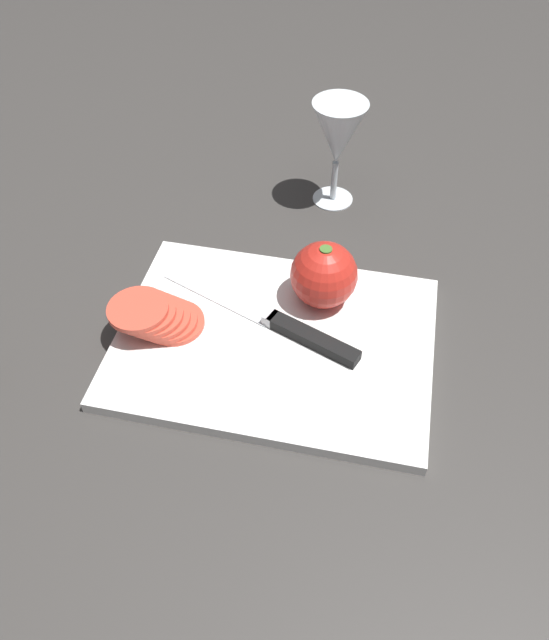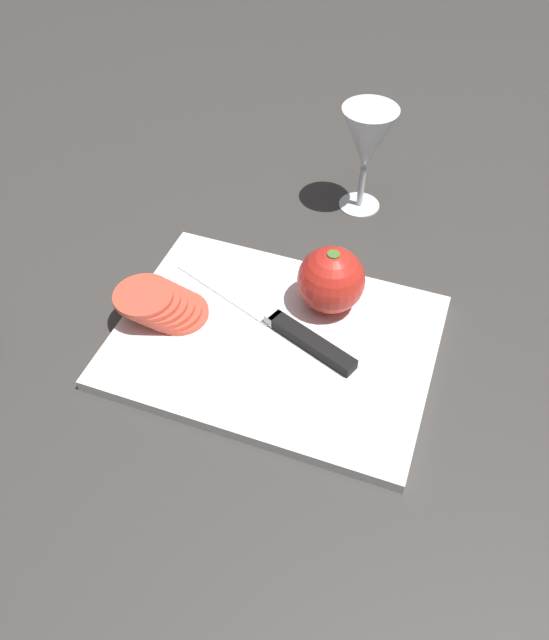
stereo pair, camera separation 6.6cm
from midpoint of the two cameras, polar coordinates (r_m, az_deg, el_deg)
The scene contains 6 objects.
ground_plane at distance 0.73m, azimuth -1.80°, elevation -4.40°, with size 3.00×3.00×0.00m, color #383533.
cutting_board at distance 0.74m, azimuth -2.54°, elevation -2.08°, with size 0.37×0.27×0.02m.
wine_glass at distance 0.90m, azimuth 3.65°, elevation 16.32°, with size 0.08×0.08×0.16m.
whole_tomato at distance 0.75m, azimuth 2.03°, elevation 4.03°, with size 0.08×0.08×0.08m.
knife at distance 0.73m, azimuth -0.93°, elevation -0.98°, with size 0.26×0.12×0.01m.
tomato_slice_stack_near at distance 0.75m, azimuth -13.20°, elevation 0.23°, with size 0.11×0.09×0.04m.
Camera 1 is at (-0.08, 0.44, 0.57)m, focal length 35.00 mm.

